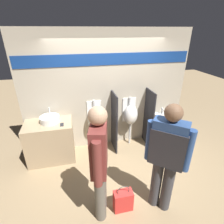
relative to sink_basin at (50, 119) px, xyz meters
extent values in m
plane|color=#997F5B|center=(1.30, -0.33, -0.95)|extent=(16.00, 16.00, 0.00)
cube|color=#B2A893|center=(1.30, 0.27, 0.40)|extent=(3.78, 0.06, 2.70)
cube|color=navy|center=(1.30, 0.24, 1.13)|extent=(3.70, 0.01, 0.24)
cube|color=tan|center=(-0.05, -0.06, -0.51)|extent=(0.98, 0.61, 0.89)
cylinder|color=white|center=(0.00, 0.00, 0.00)|extent=(0.40, 0.40, 0.13)
cylinder|color=silver|center=(0.00, 0.14, 0.13)|extent=(0.03, 0.03, 0.14)
cube|color=#232328|center=(0.24, -0.18, -0.06)|extent=(0.07, 0.14, 0.01)
cube|color=black|center=(1.39, -0.01, -0.25)|extent=(0.03, 0.51, 1.41)
cube|color=black|center=(2.24, -0.01, -0.25)|extent=(0.03, 0.51, 1.41)
cylinder|color=silver|center=(0.96, 0.09, -0.66)|extent=(0.04, 0.04, 0.58)
ellipsoid|color=white|center=(0.96, 0.09, -0.15)|extent=(0.34, 0.29, 0.49)
cube|color=white|center=(0.96, 0.23, -0.07)|extent=(0.32, 0.02, 0.61)
cylinder|color=silver|center=(0.96, 0.19, 0.19)|extent=(0.06, 0.06, 0.16)
cylinder|color=silver|center=(1.81, 0.09, -0.66)|extent=(0.04, 0.04, 0.58)
ellipsoid|color=white|center=(1.81, 0.09, -0.15)|extent=(0.34, 0.29, 0.49)
cube|color=white|center=(1.81, 0.23, -0.07)|extent=(0.32, 0.02, 0.61)
cylinder|color=silver|center=(1.81, 0.19, 0.19)|extent=(0.06, 0.06, 0.16)
cylinder|color=white|center=(2.66, -0.13, -0.75)|extent=(0.38, 0.38, 0.41)
torus|color=white|center=(2.66, -0.13, -0.53)|extent=(0.39, 0.39, 0.04)
cube|color=white|center=(2.66, 0.15, -0.39)|extent=(0.38, 0.16, 0.32)
cylinder|color=silver|center=(2.66, 0.13, -0.15)|extent=(0.06, 0.06, 0.14)
cylinder|color=#3D3D42|center=(1.81, -1.74, -0.51)|extent=(0.17, 0.17, 0.88)
cylinder|color=#3D3D42|center=(1.67, -1.63, -0.51)|extent=(0.17, 0.17, 0.88)
cube|color=#2D4C84|center=(1.74, -1.69, 0.28)|extent=(0.48, 0.45, 0.70)
cube|color=#2D2D33|center=(1.74, -1.69, 0.22)|extent=(0.52, 0.49, 0.56)
cylinder|color=#2D4C84|center=(1.94, -1.86, 0.24)|extent=(0.11, 0.11, 0.64)
cylinder|color=#2D4C84|center=(1.54, -1.52, 0.24)|extent=(0.11, 0.11, 0.64)
sphere|color=brown|center=(1.74, -1.69, 0.74)|extent=(0.24, 0.24, 0.24)
cylinder|color=#666056|center=(0.77, -1.68, -0.51)|extent=(0.17, 0.17, 0.89)
cylinder|color=#666056|center=(0.81, -1.51, -0.51)|extent=(0.17, 0.17, 0.89)
cube|color=brown|center=(0.79, -1.59, 0.29)|extent=(0.31, 0.50, 0.71)
cylinder|color=brown|center=(0.72, -1.85, 0.26)|extent=(0.11, 0.11, 0.65)
cylinder|color=brown|center=(0.85, -1.33, 0.26)|extent=(0.11, 0.11, 0.65)
sphere|color=tan|center=(0.79, -1.59, 0.76)|extent=(0.24, 0.24, 0.24)
cube|color=red|center=(1.14, -1.62, -0.78)|extent=(0.30, 0.17, 0.36)
torus|color=#4C4742|center=(1.14, -1.62, -0.56)|extent=(0.19, 0.01, 0.19)
camera|label=1|loc=(0.53, -3.44, 1.70)|focal=28.00mm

